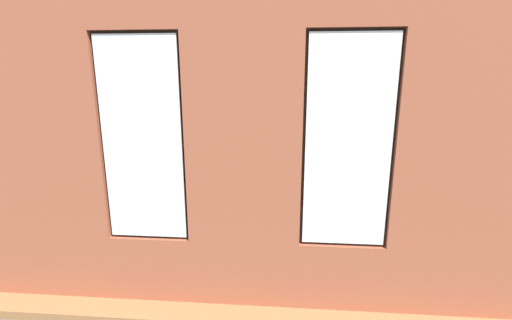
{
  "coord_description": "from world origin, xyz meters",
  "views": [
    {
      "loc": [
        -0.39,
        6.01,
        2.34
      ],
      "look_at": [
        0.07,
        0.4,
        0.99
      ],
      "focal_mm": 24.0,
      "sensor_mm": 36.0,
      "label": 1
    }
  ],
  "objects_px": {
    "potted_plant_near_tv": "(116,179)",
    "potted_plant_foreground_right": "(169,150)",
    "potted_plant_by_left_couch": "(354,173)",
    "candle_jar": "(242,176)",
    "couch_by_window": "(239,244)",
    "remote_black": "(229,182)",
    "tv_flatscreen": "(114,161)",
    "couch_left": "(392,190)",
    "cup_ceramic": "(254,181)",
    "remote_silver": "(249,181)",
    "potted_plant_mid_room_small": "(308,173)",
    "potted_plant_corner_near_left": "(375,151)",
    "coffee_table": "(250,184)",
    "potted_plant_between_couches": "(361,224)",
    "potted_plant_beside_window_right": "(130,220)",
    "table_plant_small": "(268,174)",
    "potted_plant_corner_far_left": "(473,230)",
    "media_console": "(117,192)"
  },
  "relations": [
    {
      "from": "remote_silver",
      "to": "potted_plant_beside_window_right",
      "type": "height_order",
      "value": "potted_plant_beside_window_right"
    },
    {
      "from": "coffee_table",
      "to": "potted_plant_beside_window_right",
      "type": "xyz_separation_m",
      "value": [
        1.23,
        2.41,
        0.26
      ]
    },
    {
      "from": "table_plant_small",
      "to": "potted_plant_corner_far_left",
      "type": "distance_m",
      "value": 3.54
    },
    {
      "from": "coffee_table",
      "to": "cup_ceramic",
      "type": "height_order",
      "value": "cup_ceramic"
    },
    {
      "from": "potted_plant_by_left_couch",
      "to": "candle_jar",
      "type": "bearing_deg",
      "value": 29.79
    },
    {
      "from": "potted_plant_beside_window_right",
      "to": "media_console",
      "type": "bearing_deg",
      "value": -59.37
    },
    {
      "from": "potted_plant_near_tv",
      "to": "potted_plant_by_left_couch",
      "type": "distance_m",
      "value": 5.07
    },
    {
      "from": "coffee_table",
      "to": "candle_jar",
      "type": "relative_size",
      "value": 10.01
    },
    {
      "from": "candle_jar",
      "to": "potted_plant_between_couches",
      "type": "height_order",
      "value": "potted_plant_between_couches"
    },
    {
      "from": "potted_plant_by_left_couch",
      "to": "media_console",
      "type": "bearing_deg",
      "value": 19.94
    },
    {
      "from": "remote_black",
      "to": "potted_plant_by_left_couch",
      "type": "distance_m",
      "value": 3.09
    },
    {
      "from": "tv_flatscreen",
      "to": "potted_plant_by_left_couch",
      "type": "distance_m",
      "value": 5.09
    },
    {
      "from": "table_plant_small",
      "to": "tv_flatscreen",
      "type": "bearing_deg",
      "value": 7.74
    },
    {
      "from": "potted_plant_foreground_right",
      "to": "potted_plant_mid_room_small",
      "type": "height_order",
      "value": "potted_plant_foreground_right"
    },
    {
      "from": "couch_left",
      "to": "cup_ceramic",
      "type": "bearing_deg",
      "value": -82.53
    },
    {
      "from": "cup_ceramic",
      "to": "potted_plant_beside_window_right",
      "type": "bearing_deg",
      "value": 59.96
    },
    {
      "from": "cup_ceramic",
      "to": "potted_plant_foreground_right",
      "type": "height_order",
      "value": "potted_plant_foreground_right"
    },
    {
      "from": "tv_flatscreen",
      "to": "potted_plant_corner_far_left",
      "type": "bearing_deg",
      "value": 157.75
    },
    {
      "from": "candle_jar",
      "to": "remote_silver",
      "type": "xyz_separation_m",
      "value": [
        -0.16,
        0.11,
        -0.05
      ]
    },
    {
      "from": "couch_left",
      "to": "potted_plant_between_couches",
      "type": "height_order",
      "value": "potted_plant_between_couches"
    },
    {
      "from": "remote_silver",
      "to": "potted_plant_near_tv",
      "type": "relative_size",
      "value": 0.13
    },
    {
      "from": "couch_left",
      "to": "coffee_table",
      "type": "relative_size",
      "value": 1.66
    },
    {
      "from": "couch_by_window",
      "to": "couch_left",
      "type": "xyz_separation_m",
      "value": [
        -2.54,
        -2.32,
        0.0
      ]
    },
    {
      "from": "couch_left",
      "to": "potted_plant_corner_near_left",
      "type": "distance_m",
      "value": 2.02
    },
    {
      "from": "potted_plant_beside_window_right",
      "to": "potted_plant_corner_far_left",
      "type": "bearing_deg",
      "value": 180.0
    },
    {
      "from": "couch_left",
      "to": "potted_plant_between_couches",
      "type": "relative_size",
      "value": 1.97
    },
    {
      "from": "potted_plant_near_tv",
      "to": "potted_plant_corner_far_left",
      "type": "distance_m",
      "value": 4.87
    },
    {
      "from": "potted_plant_near_tv",
      "to": "potted_plant_foreground_right",
      "type": "xyz_separation_m",
      "value": [
        0.26,
        -3.26,
        -0.21
      ]
    },
    {
      "from": "candle_jar",
      "to": "tv_flatscreen",
      "type": "relative_size",
      "value": 0.12
    },
    {
      "from": "tv_flatscreen",
      "to": "coffee_table",
      "type": "bearing_deg",
      "value": -174.54
    },
    {
      "from": "table_plant_small",
      "to": "media_console",
      "type": "xyz_separation_m",
      "value": [
        2.86,
        0.39,
        -0.31
      ]
    },
    {
      "from": "couch_left",
      "to": "potted_plant_foreground_right",
      "type": "xyz_separation_m",
      "value": [
        4.85,
        -1.95,
        0.28
      ]
    },
    {
      "from": "potted_plant_corner_far_left",
      "to": "potted_plant_beside_window_right",
      "type": "bearing_deg",
      "value": -0.0
    },
    {
      "from": "potted_plant_corner_near_left",
      "to": "coffee_table",
      "type": "bearing_deg",
      "value": 35.51
    },
    {
      "from": "potted_plant_mid_room_small",
      "to": "potted_plant_by_left_couch",
      "type": "distance_m",
      "value": 1.35
    },
    {
      "from": "table_plant_small",
      "to": "potted_plant_between_couches",
      "type": "distance_m",
      "value": 2.71
    },
    {
      "from": "potted_plant_near_tv",
      "to": "remote_black",
      "type": "bearing_deg",
      "value": -143.12
    },
    {
      "from": "potted_plant_foreground_right",
      "to": "potted_plant_between_couches",
      "type": "height_order",
      "value": "potted_plant_foreground_right"
    },
    {
      "from": "tv_flatscreen",
      "to": "candle_jar",
      "type": "bearing_deg",
      "value": -171.63
    },
    {
      "from": "couch_left",
      "to": "cup_ceramic",
      "type": "distance_m",
      "value": 2.56
    },
    {
      "from": "coffee_table",
      "to": "potted_plant_between_couches",
      "type": "distance_m",
      "value": 2.77
    },
    {
      "from": "couch_by_window",
      "to": "tv_flatscreen",
      "type": "relative_size",
      "value": 1.97
    },
    {
      "from": "couch_by_window",
      "to": "potted_plant_foreground_right",
      "type": "xyz_separation_m",
      "value": [
        2.31,
        -4.27,
        0.28
      ]
    },
    {
      "from": "couch_left",
      "to": "candle_jar",
      "type": "xyz_separation_m",
      "value": [
        2.8,
        -0.09,
        0.18
      ]
    },
    {
      "from": "remote_silver",
      "to": "tv_flatscreen",
      "type": "bearing_deg",
      "value": 168.49
    },
    {
      "from": "candle_jar",
      "to": "remote_silver",
      "type": "distance_m",
      "value": 0.2
    },
    {
      "from": "table_plant_small",
      "to": "remote_silver",
      "type": "xyz_separation_m",
      "value": [
        0.35,
        0.15,
        -0.1
      ]
    },
    {
      "from": "couch_by_window",
      "to": "potted_plant_mid_room_small",
      "type": "bearing_deg",
      "value": -108.88
    },
    {
      "from": "couch_by_window",
      "to": "potted_plant_mid_room_small",
      "type": "relative_size",
      "value": 3.27
    },
    {
      "from": "coffee_table",
      "to": "candle_jar",
      "type": "height_order",
      "value": "candle_jar"
    }
  ]
}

